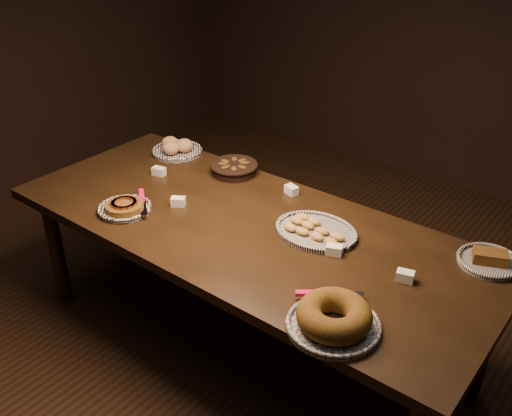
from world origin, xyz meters
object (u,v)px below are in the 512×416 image
Objects in this scene: apple_tart_plate at (125,207)px; bundt_cake_plate at (334,318)px; madeleine_platter at (315,231)px; buffet_table at (246,237)px.

bundt_cake_plate is (1.26, -0.10, 0.02)m from apple_tart_plate.
buffet_table is at bearing -161.05° from madeleine_platter.
apple_tart_plate is 0.78× the size of madeleine_platter.
bundt_cake_plate reaches higher than madeleine_platter.
apple_tart_plate is 0.75× the size of bundt_cake_plate.
madeleine_platter is (0.31, 0.13, 0.09)m from buffet_table.
apple_tart_plate is 1.26m from bundt_cake_plate.
buffet_table is 0.62m from apple_tart_plate.
bundt_cake_plate reaches higher than apple_tart_plate.
bundt_cake_plate is at bearing -6.79° from apple_tart_plate.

